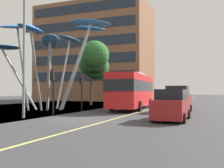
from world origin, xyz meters
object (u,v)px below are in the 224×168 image
traffic_light_kerb_far (81,84)px  car_parked_mid (178,100)px  car_parked_near (171,106)px  street_lamp (28,41)px  red_bus (133,89)px  leaf_sculpture (49,41)px  traffic_light_kerb_near (53,82)px

traffic_light_kerb_far → car_parked_mid: size_ratio=0.78×
car_parked_near → car_parked_mid: size_ratio=1.04×
car_parked_near → car_parked_mid: (-0.48, 6.62, 0.14)m
traffic_light_kerb_far → street_lamp: size_ratio=0.40×
red_bus → street_lamp: 12.30m
car_parked_mid → leaf_sculpture: bearing=-173.6°
traffic_light_kerb_near → car_parked_mid: 10.74m
red_bus → car_parked_near: size_ratio=2.56×
street_lamp → traffic_light_kerb_near: bearing=78.0°
red_bus → leaf_sculpture: bearing=-154.2°
traffic_light_kerb_near → street_lamp: size_ratio=0.41×
traffic_light_kerb_near → car_parked_near: bearing=-0.0°
red_bus → leaf_sculpture: size_ratio=0.91×
traffic_light_kerb_far → car_parked_mid: (8.44, 1.89, -1.39)m
leaf_sculpture → red_bus: bearing=25.8°
red_bus → car_parked_mid: 5.38m
car_parked_mid → car_parked_near: bearing=-85.8°
leaf_sculpture → traffic_light_kerb_near: leaf_sculpture is taller
traffic_light_kerb_far → street_lamp: bearing=-93.1°
leaf_sculpture → car_parked_mid: size_ratio=2.92×
traffic_light_kerb_near → red_bus: bearing=68.2°
leaf_sculpture → traffic_light_kerb_near: size_ratio=3.64×
red_bus → car_parked_mid: (4.79, -2.26, -0.94)m
red_bus → street_lamp: size_ratio=1.36×
traffic_light_kerb_near → car_parked_mid: size_ratio=0.80×
traffic_light_kerb_far → street_lamp: (-0.38, -7.00, 2.82)m
red_bus → traffic_light_kerb_far: red_bus is taller
car_parked_near → street_lamp: bearing=-166.3°
car_parked_mid → red_bus: bearing=154.7°
leaf_sculpture → traffic_light_kerb_near: (4.03, -5.23, -4.29)m
traffic_light_kerb_near → traffic_light_kerb_far: size_ratio=1.02×
traffic_light_kerb_near → street_lamp: (-0.48, -2.28, 2.76)m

